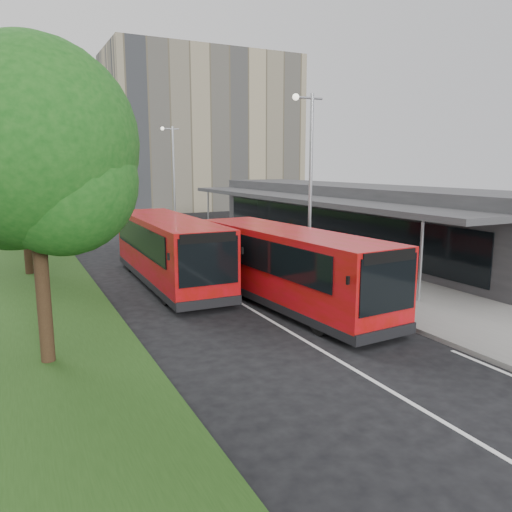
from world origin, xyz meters
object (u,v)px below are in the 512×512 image
Objects in this scene: bus_main at (289,267)px; car_far at (76,206)px; lamp_post_far at (173,171)px; litter_bin at (260,242)px; bollard at (203,230)px; tree_far at (17,172)px; tree_near at (32,158)px; bus_second at (169,250)px; tree_mid at (21,177)px; car_near at (108,209)px; lamp_post_near at (309,176)px.

bus_main is 3.05× the size of car_far.
litter_bin is at bearing -82.62° from lamp_post_far.
bollard is at bearing 75.26° from bus_main.
car_far is at bearing 75.22° from tree_far.
tree_near is 8.94× the size of litter_bin.
bollard is at bearing -85.50° from car_far.
tree_near is at bearing -171.01° from bus_main.
lamp_post_far reaches higher than litter_bin.
bus_second is at bearing -97.88° from car_far.
tree_mid is at bearing -145.55° from bollard.
car_near is (8.81, 41.49, -4.81)m from tree_near.
tree_far is 13.10m from bollard.
bus_second reaches higher than litter_bin.
car_far is (0.76, 40.40, -0.94)m from bus_second.
tree_far is 0.71× the size of bus_second.
car_far is (6.28, 23.79, -4.16)m from tree_far.
lamp_post_far is at bearing 97.38° from litter_bin.
lamp_post_near is 5.13m from bus_main.
lamp_post_near reaches higher than car_far.
lamp_post_far is 2.54× the size of car_near.
bollard is (0.68, -4.85, -4.13)m from lamp_post_far.
bus_main is at bearing -111.53° from litter_bin.
tree_far is 0.72× the size of bus_main.
bus_second is at bearing 114.47° from bus_main.
car_far is (-2.20, 45.79, -0.91)m from bus_main.
lamp_post_near is at bearing -101.47° from litter_bin.
bus_main is at bearing -68.93° from tree_far.
tree_far reaches higher than tree_mid.
car_near is (8.81, 29.49, -4.12)m from tree_mid.
lamp_post_near is 8.95m from litter_bin.
litter_bin is (1.58, -12.21, -4.10)m from lamp_post_far.
bus_main is at bearing -96.60° from lamp_post_far.
lamp_post_near reaches higher than bollard.
bus_main reaches higher than bollard.
bus_main is (-2.65, -2.94, -3.26)m from lamp_post_near.
tree_mid is at bearing -90.00° from tree_far.
car_near is (8.81, 17.49, -4.17)m from tree_far.
tree_far is 11.17m from lamp_post_far.
tree_near is 9.49× the size of bollard.
lamp_post_near is 36.86m from car_near.
tree_near is at bearing -114.04° from lamp_post_far.
car_near reaches higher than bollard.
bus_second is 11.86× the size of bollard.
tree_mid reaches higher than bollard.
car_far is at bearing 88.43° from bus_main.
litter_bin is (12.71, -11.26, -4.09)m from tree_far.
bollard is (-0.90, 7.36, -0.03)m from litter_bin.
tree_near is 24.01m from tree_far.
bus_second is at bearing -39.87° from tree_mid.
tree_mid is at bearing 147.64° from lamp_post_near.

